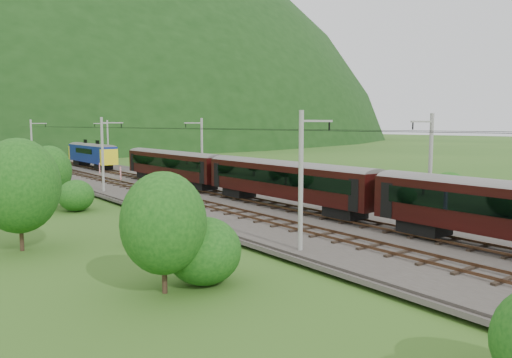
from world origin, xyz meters
TOP-DOWN VIEW (x-y plane):
  - ground at (0.00, 0.00)m, footprint 600.00×600.00m
  - railbed at (0.00, 10.00)m, footprint 14.00×220.00m
  - track_left at (-2.40, 10.00)m, footprint 2.40×220.00m
  - track_right at (2.40, 10.00)m, footprint 2.40×220.00m
  - catenary_left at (-6.12, 32.00)m, footprint 2.54×192.28m
  - catenary_right at (6.12, 32.00)m, footprint 2.54×192.28m
  - overhead_wires at (0.00, 10.00)m, footprint 4.83×198.00m
  - train at (2.40, 0.99)m, footprint 2.72×130.31m
  - hazard_post_near at (-0.39, 41.81)m, footprint 0.18×0.18m
  - hazard_post_far at (0.43, 52.08)m, footprint 0.16×0.16m
  - signal at (-3.96, 53.37)m, footprint 0.25×0.25m
  - vegetation_left at (-14.11, 18.25)m, footprint 13.21×144.56m
  - vegetation_right at (12.54, 15.71)m, footprint 6.70×101.22m

SIDE VIEW (x-z plane):
  - ground at x=0.00m, z-range 0.00..0.00m
  - railbed at x=0.00m, z-range 0.00..0.30m
  - track_left at x=-2.40m, z-range 0.24..0.51m
  - track_right at x=2.40m, z-range 0.24..0.51m
  - hazard_post_far at x=0.43m, z-range 0.30..1.82m
  - hazard_post_near at x=-0.39m, z-range 0.30..2.02m
  - vegetation_right at x=12.54m, z-range -0.28..2.92m
  - signal at x=-3.96m, z-range 0.50..2.74m
  - vegetation_left at x=-14.11m, z-range -0.91..5.82m
  - train at x=2.40m, z-range 0.90..5.61m
  - catenary_left at x=-6.12m, z-range 0.50..8.50m
  - catenary_right at x=6.12m, z-range 0.50..8.50m
  - overhead_wires at x=0.00m, z-range 7.08..7.12m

